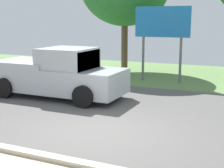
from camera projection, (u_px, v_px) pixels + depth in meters
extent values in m
cube|color=#565451|center=(127.00, 114.00, 10.48)|extent=(40.00, 8.00, 0.10)
cube|color=#608249|center=(182.00, 75.00, 17.62)|extent=(40.00, 8.00, 0.10)
cube|color=#B2AD9E|center=(56.00, 159.00, 6.88)|extent=(40.00, 0.24, 0.10)
cube|color=#ADB2BA|center=(57.00, 79.00, 12.51)|extent=(5.20, 2.00, 0.90)
cube|color=#ADB2BA|center=(68.00, 60.00, 12.16)|extent=(1.80, 1.84, 0.90)
cube|color=#2D3842|center=(88.00, 61.00, 11.82)|extent=(0.10, 1.70, 0.77)
cube|color=#ADB2BA|center=(29.00, 63.00, 12.93)|extent=(2.40, 2.00, 0.20)
cylinder|color=black|center=(109.00, 86.00, 12.78)|extent=(0.76, 0.28, 0.76)
cylinder|color=black|center=(84.00, 96.00, 10.99)|extent=(0.76, 0.28, 0.76)
cylinder|color=black|center=(37.00, 79.00, 14.15)|extent=(0.76, 0.28, 0.76)
cylinder|color=black|center=(5.00, 88.00, 12.37)|extent=(0.76, 0.28, 0.76)
cylinder|color=slate|center=(143.00, 58.00, 15.76)|extent=(0.12, 0.12, 2.20)
cylinder|color=slate|center=(180.00, 60.00, 15.03)|extent=(0.12, 0.12, 2.20)
cube|color=#1E72B2|center=(162.00, 22.00, 15.06)|extent=(2.60, 0.10, 1.40)
cylinder|color=brown|center=(125.00, 43.00, 18.51)|extent=(0.36, 0.36, 3.21)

